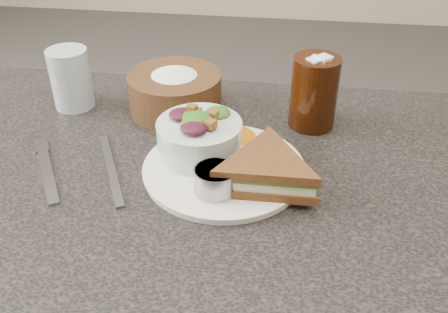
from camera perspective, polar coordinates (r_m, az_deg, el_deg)
dinner_plate at (r=0.80m, az=0.00°, el=-1.45°), size 0.26×0.26×0.01m
sandwich at (r=0.75m, az=4.84°, el=-1.63°), size 0.18×0.18×0.05m
salad_bowl at (r=0.81m, az=-2.84°, el=2.77°), size 0.18×0.18×0.08m
dressing_ramekin at (r=0.74m, az=-0.97°, el=-2.72°), size 0.08×0.08×0.04m
orange_wedge at (r=0.86m, az=1.58°, el=3.10°), size 0.09×0.09×0.03m
fork at (r=0.85m, az=-19.56°, el=-1.71°), size 0.10×0.16×0.00m
knife at (r=0.83m, az=-12.78°, el=-1.36°), size 0.10×0.19×0.00m
bread_basket at (r=0.96m, az=-5.65°, el=8.01°), size 0.22×0.22×0.10m
cola_glass at (r=0.91m, az=10.29°, el=7.56°), size 0.09×0.09×0.14m
water_glass at (r=1.01m, az=-17.10°, el=8.50°), size 0.10×0.10×0.12m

